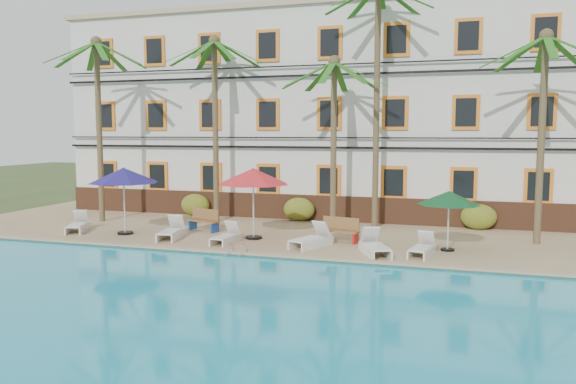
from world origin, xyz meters
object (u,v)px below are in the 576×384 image
(lounger_b, at_px, (172,231))
(palm_e, at_px, (543,107))
(umbrella_blue, at_px, (123,176))
(lounger_a, at_px, (78,225))
(bench_left, at_px, (205,220))
(palm_d, at_px, (377,75))
(palm_a, at_px, (98,104))
(bench_right, at_px, (341,230))
(umbrella_red, at_px, (253,177))
(lounger_f, at_px, (422,248))
(umbrella_green, at_px, (449,198))
(lounger_d, at_px, (312,239))
(palm_b, at_px, (215,103))
(lounger_c, at_px, (227,236))
(lounger_e, at_px, (375,246))
(palm_c, at_px, (334,117))
(pool_ladder, at_px, (236,254))

(lounger_b, bearing_deg, palm_e, 12.86)
(umbrella_blue, xyz_separation_m, lounger_b, (2.30, -0.27, -2.11))
(lounger_a, relative_size, bench_left, 1.20)
(palm_d, relative_size, umbrella_blue, 3.73)
(palm_a, relative_size, bench_right, 5.41)
(palm_a, bearing_deg, umbrella_red, -13.66)
(bench_right, bearing_deg, lounger_f, -25.79)
(palm_e, bearing_deg, lounger_b, -167.14)
(umbrella_green, height_order, lounger_d, umbrella_green)
(palm_e, xyz_separation_m, bench_right, (-7.09, -1.80, -4.61))
(palm_b, xyz_separation_m, lounger_c, (2.56, -4.74, -5.22))
(bench_left, bearing_deg, lounger_f, -13.25)
(lounger_d, distance_m, lounger_e, 2.46)
(lounger_e, height_order, bench_right, bench_right)
(lounger_a, relative_size, lounger_c, 1.12)
(palm_c, xyz_separation_m, bench_left, (-5.11, -1.90, -4.30))
(lounger_c, xyz_separation_m, lounger_e, (5.62, -0.33, 0.03))
(lounger_f, bearing_deg, palm_b, 154.10)
(umbrella_blue, relative_size, lounger_e, 1.42)
(lounger_f, bearing_deg, umbrella_red, 170.44)
(lounger_e, relative_size, lounger_f, 1.14)
(palm_d, distance_m, lounger_a, 14.10)
(palm_c, height_order, lounger_c, palm_c)
(palm_e, bearing_deg, umbrella_red, -168.07)
(palm_a, bearing_deg, bench_left, -9.68)
(palm_d, height_order, lounger_b, palm_d)
(lounger_b, distance_m, lounger_f, 9.61)
(bench_right, bearing_deg, lounger_b, -168.64)
(lounger_e, bearing_deg, lounger_c, 176.64)
(umbrella_red, relative_size, lounger_c, 1.69)
(palm_c, xyz_separation_m, lounger_a, (-10.16, -3.59, -4.50))
(lounger_c, xyz_separation_m, bench_right, (4.05, 1.52, 0.21))
(palm_d, xyz_separation_m, lounger_e, (0.78, -5.21, -6.26))
(lounger_e, bearing_deg, bench_right, 130.27)
(palm_c, distance_m, palm_e, 8.00)
(palm_b, relative_size, palm_d, 0.82)
(palm_a, relative_size, pool_ladder, 11.42)
(lounger_b, xyz_separation_m, bench_left, (0.49, 1.93, 0.18))
(bench_left, bearing_deg, umbrella_red, -21.97)
(palm_c, relative_size, bench_right, 4.67)
(palm_c, height_order, pool_ladder, palm_c)
(palm_a, distance_m, bench_left, 7.67)
(palm_c, distance_m, lounger_f, 7.27)
(palm_a, relative_size, lounger_f, 4.86)
(umbrella_red, distance_m, lounger_c, 2.54)
(palm_e, bearing_deg, pool_ladder, -153.52)
(palm_e, bearing_deg, lounger_a, -171.06)
(palm_c, bearing_deg, bench_left, -159.56)
(bench_right, bearing_deg, lounger_c, -159.40)
(pool_ladder, bearing_deg, bench_left, 128.17)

